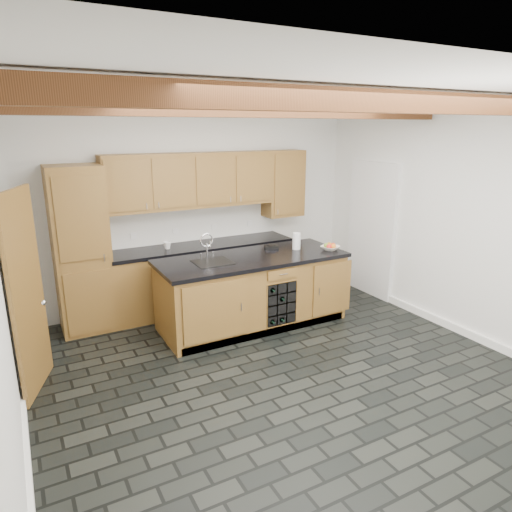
{
  "coord_description": "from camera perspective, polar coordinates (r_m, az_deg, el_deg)",
  "views": [
    {
      "loc": [
        -2.33,
        -3.69,
        2.53
      ],
      "look_at": [
        0.09,
        0.8,
        1.09
      ],
      "focal_mm": 32.0,
      "sensor_mm": 36.0,
      "label": 1
    }
  ],
  "objects": [
    {
      "name": "island",
      "position": [
        5.99,
        -0.35,
        -4.37
      ],
      "size": [
        2.48,
        0.96,
        0.93
      ],
      "color": "olive",
      "rests_on": "ground"
    },
    {
      "name": "back_cabinetry",
      "position": [
        6.43,
        -9.73,
        1.59
      ],
      "size": [
        3.65,
        0.62,
        2.2
      ],
      "color": "olive",
      "rests_on": "ground"
    },
    {
      "name": "mug",
      "position": [
        6.34,
        -11.03,
        1.32
      ],
      "size": [
        0.13,
        0.13,
        0.1
      ],
      "primitive_type": "imported",
      "rotation": [
        0.0,
        0.0,
        0.2
      ],
      "color": "white",
      "rests_on": "back_cabinetry"
    },
    {
      "name": "fruit_bowl",
      "position": [
        6.25,
        9.25,
        1.0
      ],
      "size": [
        0.31,
        0.31,
        0.06
      ],
      "primitive_type": "imported",
      "rotation": [
        0.0,
        0.0,
        0.4
      ],
      "color": "white",
      "rests_on": "island"
    },
    {
      "name": "ground",
      "position": [
        5.04,
        3.54,
        -14.37
      ],
      "size": [
        5.0,
        5.0,
        0.0
      ],
      "primitive_type": "plane",
      "color": "black",
      "rests_on": "ground"
    },
    {
      "name": "paper_towel",
      "position": [
        6.22,
        5.08,
        1.87
      ],
      "size": [
        0.11,
        0.11,
        0.23
      ],
      "primitive_type": "cylinder",
      "color": "white",
      "rests_on": "island"
    },
    {
      "name": "kitchen_scale",
      "position": [
        6.24,
        1.94,
        1.17
      ],
      "size": [
        0.21,
        0.16,
        0.06
      ],
      "rotation": [
        0.0,
        0.0,
        -0.35
      ],
      "color": "black",
      "rests_on": "island"
    },
    {
      "name": "fruit_cluster",
      "position": [
        6.24,
        9.26,
        1.28
      ],
      "size": [
        0.16,
        0.17,
        0.07
      ],
      "color": "red",
      "rests_on": "fruit_bowl"
    },
    {
      "name": "faucet",
      "position": [
        5.66,
        -5.57,
        -0.37
      ],
      "size": [
        0.45,
        0.4,
        0.34
      ],
      "color": "black",
      "rests_on": "island"
    },
    {
      "name": "room_shell",
      "position": [
        4.88,
        -0.28,
        3.92
      ],
      "size": [
        5.01,
        5.0,
        5.0
      ],
      "color": "white",
      "rests_on": "ground"
    }
  ]
}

